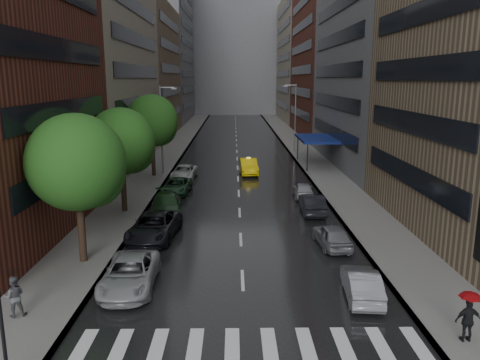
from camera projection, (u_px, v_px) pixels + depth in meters
name	position (u px, v px, depth m)	size (l,w,h in m)	color
ground	(244.00, 321.00, 19.38)	(220.00, 220.00, 0.00)	gray
road	(237.00, 147.00, 68.23)	(14.00, 140.00, 0.01)	black
sidewalk_left	(175.00, 147.00, 68.10)	(4.00, 140.00, 0.15)	gray
sidewalk_right	(298.00, 147.00, 68.33)	(4.00, 140.00, 0.15)	gray
crosswalk	(251.00, 348.00, 17.43)	(13.15, 2.80, 0.01)	silver
buildings_left	(141.00, 38.00, 73.22)	(8.00, 108.00, 38.00)	maroon
buildings_right	(334.00, 44.00, 71.77)	(8.05, 109.10, 36.00)	#937A5B
building_far	(235.00, 56.00, 131.26)	(40.00, 14.00, 32.00)	slate
tree_near	(76.00, 163.00, 24.26)	(5.10, 5.10, 8.13)	#382619
tree_mid	(121.00, 142.00, 33.89)	(4.91, 4.91, 7.83)	#382619
tree_far	(152.00, 121.00, 46.57)	(5.23, 5.23, 8.33)	#382619
taxi	(249.00, 166.00, 49.03)	(1.71, 4.92, 1.62)	yellow
parked_cars_left	(165.00, 208.00, 33.49)	(3.15, 30.17, 1.58)	#9D9EA2
parked_cars_right	(322.00, 219.00, 30.96)	(2.00, 22.47, 1.48)	gray
ped_black_umbrella	(13.00, 289.00, 19.23)	(1.03, 0.98, 2.09)	#525458
ped_red_umbrella	(469.00, 312.00, 17.39)	(1.00, 0.82, 2.01)	black
traffic_light	(2.00, 330.00, 14.45)	(0.18, 0.15, 3.45)	black
street_lamp_left	(162.00, 128.00, 47.55)	(1.74, 0.22, 9.00)	gray
street_lamp_right	(295.00, 116.00, 62.41)	(1.74, 0.22, 9.00)	gray
awning	(317.00, 139.00, 53.03)	(4.00, 8.00, 3.12)	navy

